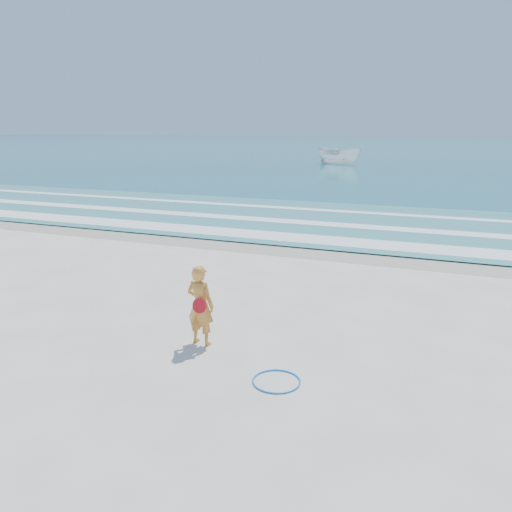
% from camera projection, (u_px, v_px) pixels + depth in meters
% --- Properties ---
extents(ground, '(400.00, 400.00, 0.00)m').
position_uv_depth(ground, '(137.00, 371.00, 8.07)').
color(ground, silver).
rests_on(ground, ground).
extents(wet_sand, '(400.00, 2.40, 0.00)m').
position_uv_depth(wet_sand, '(299.00, 248.00, 16.17)').
color(wet_sand, '#B2A893').
rests_on(wet_sand, ground).
extents(ocean, '(400.00, 190.00, 0.04)m').
position_uv_depth(ocean, '(434.00, 146.00, 102.56)').
color(ocean, '#19727F').
rests_on(ocean, ground).
extents(shallow, '(400.00, 10.00, 0.01)m').
position_uv_depth(shallow, '(334.00, 221.00, 20.65)').
color(shallow, '#59B7AD').
rests_on(shallow, ocean).
extents(foam_near, '(400.00, 1.40, 0.01)m').
position_uv_depth(foam_near, '(310.00, 239.00, 17.32)').
color(foam_near, white).
rests_on(foam_near, shallow).
extents(foam_mid, '(400.00, 0.90, 0.01)m').
position_uv_depth(foam_mid, '(329.00, 224.00, 19.93)').
color(foam_mid, white).
rests_on(foam_mid, shallow).
extents(foam_far, '(400.00, 0.60, 0.01)m').
position_uv_depth(foam_far, '(346.00, 211.00, 22.90)').
color(foam_far, white).
rests_on(foam_far, shallow).
extents(hoop, '(0.84, 0.84, 0.03)m').
position_uv_depth(hoop, '(276.00, 381.00, 7.70)').
color(hoop, '#0D79F2').
rests_on(hoop, ground).
extents(boat, '(5.23, 2.98, 1.90)m').
position_uv_depth(boat, '(339.00, 155.00, 51.84)').
color(boat, white).
rests_on(boat, ocean).
extents(woman, '(0.58, 0.43, 1.48)m').
position_uv_depth(woman, '(200.00, 305.00, 8.89)').
color(woman, orange).
rests_on(woman, ground).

